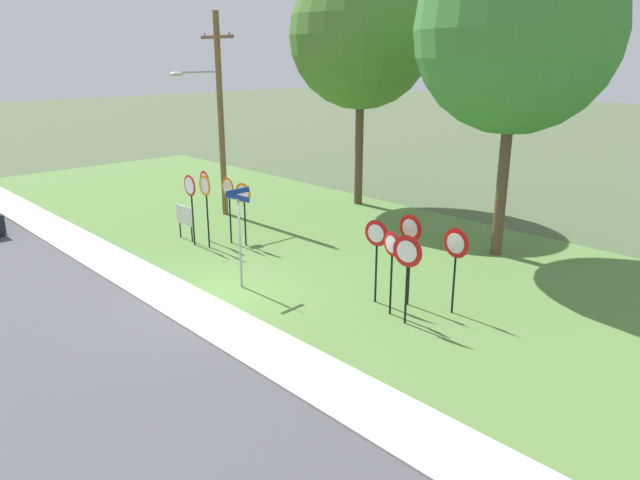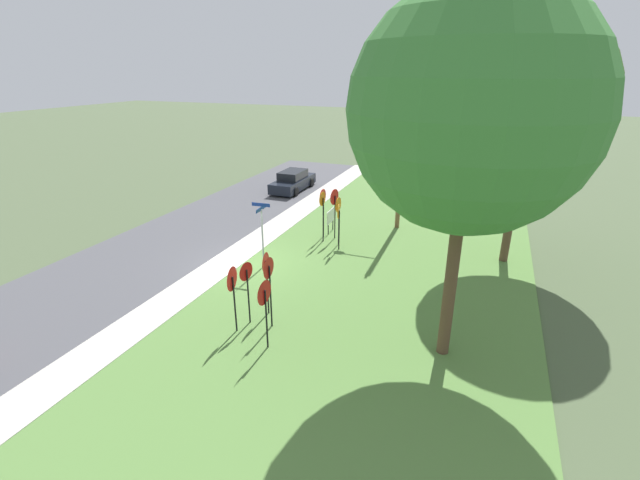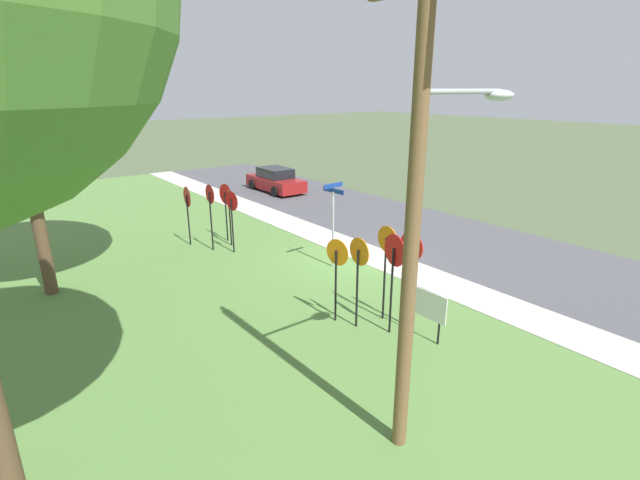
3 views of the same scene
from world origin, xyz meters
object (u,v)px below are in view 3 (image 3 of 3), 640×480
yield_sign_near_right (226,199)px  yield_sign_far_left (230,204)px  notice_board (427,307)px  yield_sign_near_left (232,207)px  oak_tree_right (1,35)px  stop_sign_near_left (359,263)px  stop_sign_far_center (337,263)px  stop_sign_near_right (394,262)px  parked_sedan_distant (275,181)px  stop_sign_far_left (410,258)px  street_name_post (333,218)px  yield_sign_far_right (188,202)px  yield_sign_center (211,202)px  stop_sign_far_right (386,253)px  utility_pole (422,194)px

yield_sign_near_right → yield_sign_far_left: size_ratio=1.03×
yield_sign_near_right → notice_board: size_ratio=1.85×
yield_sign_near_left → yield_sign_far_left: bearing=-30.3°
yield_sign_near_left → oak_tree_right: (0.07, 6.07, 5.40)m
stop_sign_near_left → yield_sign_near_right: 8.45m
yield_sign_near_left → stop_sign_far_center: bearing=167.3°
stop_sign_far_center → oak_tree_right: size_ratio=0.22×
stop_sign_near_right → parked_sedan_distant: bearing=-13.4°
stop_sign_far_left → stop_sign_far_center: (1.30, 1.29, -0.21)m
stop_sign_far_center → stop_sign_far_left: bearing=-146.3°
stop_sign_far_center → street_name_post: (3.07, -2.38, 0.11)m
yield_sign_near_right → parked_sedan_distant: 9.69m
yield_sign_far_right → yield_sign_center: yield_sign_center is taller
yield_sign_near_right → parked_sedan_distant: size_ratio=0.55×
stop_sign_far_center → street_name_post: size_ratio=0.77×
yield_sign_far_left → yield_sign_center: 0.84m
stop_sign_far_right → yield_sign_center: 7.94m
stop_sign_far_left → parked_sedan_distant: (16.09, -6.23, -1.23)m
stop_sign_far_left → yield_sign_near_left: stop_sign_far_left is taller
stop_sign_far_center → utility_pole: utility_pole is taller
yield_sign_near_right → notice_board: yield_sign_near_right is taller
oak_tree_right → notice_board: bearing=-141.5°
stop_sign_far_right → stop_sign_far_left: bearing=-157.4°
parked_sedan_distant → street_name_post: bearing=157.0°
stop_sign_far_left → oak_tree_right: bearing=44.0°
stop_sign_far_left → yield_sign_center: 8.58m
utility_pole → notice_board: utility_pole is taller
street_name_post → yield_sign_far_right: bearing=25.0°
utility_pole → stop_sign_near_right: bearing=-41.9°
stop_sign_near_left → parked_sedan_distant: bearing=-23.2°
stop_sign_far_left → yield_sign_far_right: stop_sign_far_left is taller
utility_pole → oak_tree_right: bearing=20.0°
stop_sign_near_left → stop_sign_far_left: bearing=-121.7°
stop_sign_near_right → street_name_post: size_ratio=0.89×
utility_pole → notice_board: (2.05, -2.95, -3.53)m
yield_sign_far_right → stop_sign_far_right: bearing=-167.1°
yield_sign_near_right → yield_sign_far_right: (0.44, 1.39, -0.00)m
oak_tree_right → yield_sign_far_right: bearing=-71.0°
yield_sign_center → street_name_post: street_name_post is taller
stop_sign_near_left → stop_sign_far_right: (-0.11, -0.85, 0.12)m
yield_sign_near_right → utility_pole: utility_pole is taller
yield_sign_near_left → stop_sign_near_right: bearing=172.9°
stop_sign_near_left → yield_sign_center: 7.75m
stop_sign_far_right → parked_sedan_distant: 16.81m
stop_sign_far_right → oak_tree_right: bearing=46.0°
stop_sign_far_left → utility_pole: 4.88m
yield_sign_center → yield_sign_far_right: bearing=20.5°
stop_sign_near_left → stop_sign_far_right: 0.87m
oak_tree_right → utility_pole: bearing=-160.0°
street_name_post → utility_pole: (-7.15, 4.19, 2.64)m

